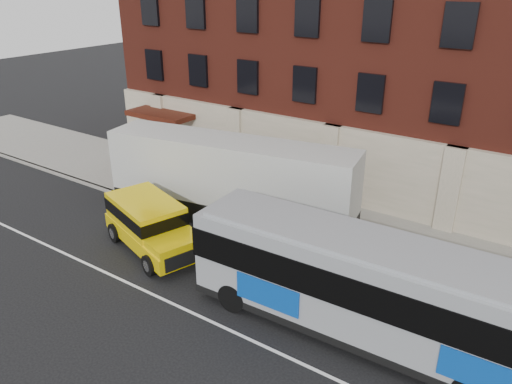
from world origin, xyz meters
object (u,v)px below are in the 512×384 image
Objects in this scene: city_bus at (385,291)px; yellow_suv at (150,222)px; sign_pole at (134,175)px; shipping_container at (230,181)px.

city_bus is 2.29× the size of yellow_suv.
city_bus reaches higher than yellow_suv.
sign_pole is 0.19× the size of city_bus.
city_bus reaches higher than sign_pole.
city_bus is at bearing -12.60° from sign_pole.
yellow_suv is at bearing -35.95° from sign_pole.
yellow_suv is at bearing 178.70° from city_bus.
shipping_container reaches higher than yellow_suv.
shipping_container is at bearing 154.82° from city_bus.
yellow_suv is (4.25, -3.08, -0.22)m from sign_pole.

